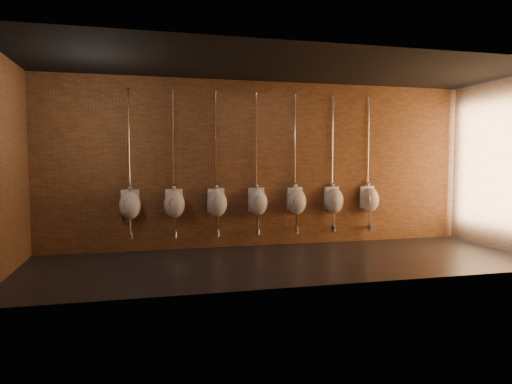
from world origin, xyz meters
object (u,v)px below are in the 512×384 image
urinal_4 (297,201)px  urinal_3 (258,202)px  urinal_2 (217,203)px  urinal_6 (370,199)px  urinal_1 (174,204)px  urinal_0 (130,205)px  urinal_5 (334,200)px

urinal_4 → urinal_3: bearing=180.0°
urinal_2 → urinal_6: 3.17m
urinal_1 → urinal_2: size_ratio=1.00×
urinal_0 → urinal_6: 4.75m
urinal_3 → urinal_5: size_ratio=1.00×
urinal_5 → urinal_6: 0.79m
urinal_6 → urinal_2: bearing=180.0°
urinal_0 → urinal_3: same height
urinal_0 → urinal_2: size_ratio=1.00×
urinal_0 → urinal_1: same height
urinal_2 → urinal_6: (3.17, 0.00, 0.00)m
urinal_3 → urinal_5: (1.58, 0.00, 0.00)m
urinal_1 → urinal_3: same height
urinal_0 → urinal_5: size_ratio=1.00×
urinal_1 → urinal_3: bearing=0.0°
urinal_0 → urinal_2: same height
urinal_1 → urinal_2: bearing=0.0°
urinal_2 → urinal_4: (1.58, 0.00, 0.00)m
urinal_5 → urinal_6: size_ratio=1.00×
urinal_5 → urinal_4: bearing=180.0°
urinal_4 → urinal_5: same height
urinal_1 → urinal_5: size_ratio=1.00×
urinal_2 → urinal_3: (0.79, 0.00, 0.00)m
urinal_0 → urinal_6: (4.75, 0.00, 0.00)m
urinal_1 → urinal_6: (3.96, 0.00, 0.00)m
urinal_2 → urinal_6: size_ratio=1.00×
urinal_2 → urinal_3: size_ratio=1.00×
urinal_1 → urinal_2: same height
urinal_3 → urinal_4: 0.79m
urinal_1 → urinal_5: bearing=0.0°
urinal_0 → urinal_5: 3.96m
urinal_4 → urinal_1: bearing=180.0°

